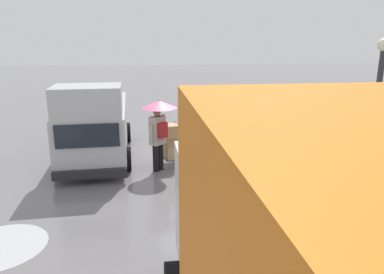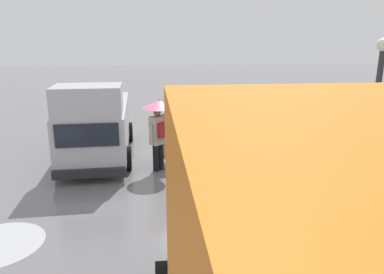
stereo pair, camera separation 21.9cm
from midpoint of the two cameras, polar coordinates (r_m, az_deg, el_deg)
The scene contains 9 objects.
ground_plane at distance 11.61m, azimuth 0.37°, elevation -4.07°, with size 90.00×90.00×0.00m, color slate.
slush_patch_under_van at distance 8.14m, azimuth -28.65°, elevation -14.89°, with size 1.73×1.73×0.01m, color #ADAFB5.
cargo_van_parked_right at distance 12.22m, azimuth -15.46°, elevation 2.12°, with size 2.40×5.43×2.60m.
shopping_cart_vendor at distance 11.26m, azimuth 0.99°, elevation -1.64°, with size 0.76×0.94×1.04m.
hand_dolly_boxes at distance 11.26m, azimuth -3.86°, elevation -0.91°, with size 0.67×0.81×1.32m.
pedestrian_pink_side at distance 9.53m, azimuth 2.66°, elevation 1.46°, with size 1.04×1.04×2.15m.
pedestrian_black_side at distance 11.57m, azimuth 5.85°, elevation 3.94°, with size 1.04×1.04×2.15m.
pedestrian_white_side at distance 10.61m, azimuth -5.86°, elevation 2.82°, with size 1.04×1.04×2.15m.
street_lamp at distance 8.66m, azimuth 26.30°, elevation 3.90°, with size 0.28×0.28×3.86m.
Camera 1 is at (1.46, 10.86, 3.84)m, focal length 33.86 mm.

